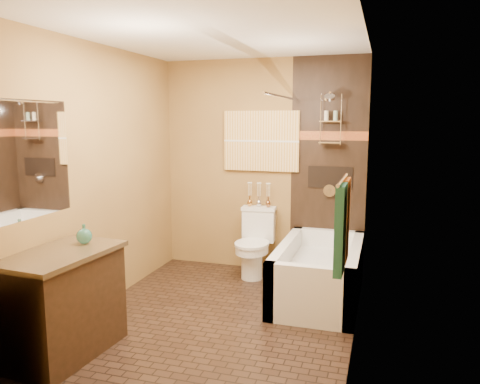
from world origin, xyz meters
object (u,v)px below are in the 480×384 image
at_px(bathtub, 319,277).
at_px(toilet, 255,242).
at_px(vanity, 62,303).
at_px(sunset_painting, 261,141).

relative_size(bathtub, toilet, 1.92).
height_order(toilet, vanity, vanity).
bearing_deg(vanity, bathtub, 49.81).
bearing_deg(sunset_painting, toilet, -90.00).
height_order(sunset_painting, toilet, sunset_painting).
bearing_deg(toilet, bathtub, -34.65).
bearing_deg(toilet, vanity, -117.28).
xyz_separation_m(sunset_painting, vanity, (-0.92, -2.48, -1.14)).
distance_m(bathtub, toilet, 0.95).
height_order(sunset_painting, bathtub, sunset_painting).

